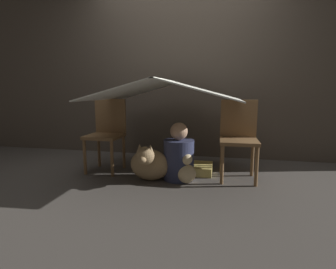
% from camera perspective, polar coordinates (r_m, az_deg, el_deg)
% --- Properties ---
extents(ground_plane, '(8.80, 8.80, 0.00)m').
position_cam_1_polar(ground_plane, '(2.95, -0.35, -9.33)').
color(ground_plane, '#47423D').
extents(wall_back, '(7.00, 0.05, 2.50)m').
position_cam_1_polar(wall_back, '(3.85, 3.10, 13.90)').
color(wall_back, '#4C4238').
rests_on(wall_back, ground_plane).
extents(chair_left, '(0.40, 0.40, 0.86)m').
position_cam_1_polar(chair_left, '(3.22, -13.16, 0.71)').
color(chair_left, brown).
rests_on(chair_left, ground_plane).
extents(chair_right, '(0.40, 0.40, 0.86)m').
position_cam_1_polar(chair_right, '(2.93, 15.11, -0.22)').
color(chair_right, brown).
rests_on(chair_right, ground_plane).
extents(sheet_canopy, '(1.54, 1.36, 0.22)m').
position_cam_1_polar(sheet_canopy, '(2.88, -0.00, 9.67)').
color(sheet_canopy, silver).
extents(person_front, '(0.33, 0.33, 0.62)m').
position_cam_1_polar(person_front, '(2.83, 2.36, -4.76)').
color(person_front, '#2D3351').
rests_on(person_front, ground_plane).
extents(dog, '(0.43, 0.38, 0.43)m').
position_cam_1_polar(dog, '(2.78, -4.21, -6.18)').
color(dog, '#9E7F56').
rests_on(dog, ground_plane).
extents(floor_cushion, '(0.45, 0.36, 0.10)m').
position_cam_1_polar(floor_cushion, '(3.12, 5.39, -7.31)').
color(floor_cushion, '#E5CC66').
rests_on(floor_cushion, ground_plane).
extents(plush_toy, '(0.20, 0.20, 0.32)m').
position_cam_1_polar(plush_toy, '(2.75, 4.03, -7.95)').
color(plush_toy, beige).
rests_on(plush_toy, ground_plane).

